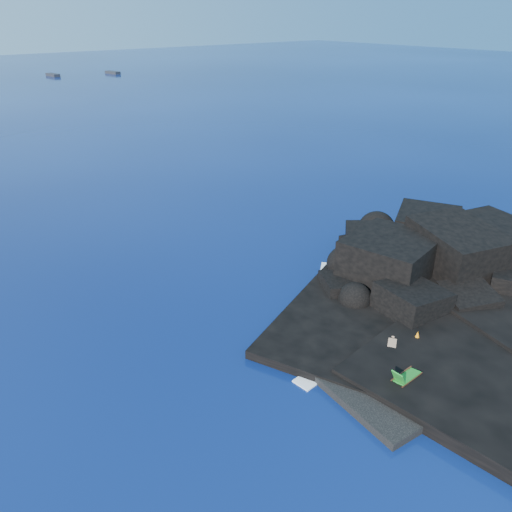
{
  "coord_description": "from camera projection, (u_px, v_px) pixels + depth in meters",
  "views": [
    {
      "loc": [
        -12.25,
        -9.15,
        14.55
      ],
      "look_at": [
        3.76,
        10.63,
        2.0
      ],
      "focal_mm": 35.0,
      "sensor_mm": 36.0,
      "label": 1
    }
  ],
  "objects": [
    {
      "name": "headland",
      "position": [
        461.0,
        287.0,
        29.16
      ],
      "size": [
        24.0,
        24.0,
        3.6
      ],
      "primitive_type": null,
      "color": "black",
      "rests_on": "ground"
    },
    {
      "name": "deck_chair",
      "position": [
        407.0,
        373.0,
        20.97
      ],
      "size": [
        1.5,
        0.68,
        1.02
      ],
      "primitive_type": null,
      "rotation": [
        0.0,
        0.0,
        0.02
      ],
      "color": "#1B7921",
      "rests_on": "beach"
    },
    {
      "name": "marker_cone",
      "position": [
        417.0,
        337.0,
        23.67
      ],
      "size": [
        0.47,
        0.47,
        0.58
      ],
      "primitive_type": "cone",
      "rotation": [
        0.0,
        0.0,
        0.26
      ],
      "color": "orange",
      "rests_on": "beach"
    },
    {
      "name": "sunbather",
      "position": [
        392.0,
        344.0,
        23.3
      ],
      "size": [
        1.73,
        1.35,
        0.27
      ],
      "primitive_type": null,
      "rotation": [
        0.0,
        0.0,
        0.57
      ],
      "color": "tan",
      "rests_on": "towel"
    },
    {
      "name": "distant_boat_a",
      "position": [
        53.0,
        76.0,
        122.68
      ],
      "size": [
        2.01,
        5.04,
        0.66
      ],
      "primitive_type": "cube",
      "rotation": [
        0.0,
        0.0,
        0.1
      ],
      "color": "black",
      "rests_on": "ground"
    },
    {
      "name": "towel",
      "position": [
        392.0,
        347.0,
        23.37
      ],
      "size": [
        2.01,
        1.72,
        0.05
      ],
      "primitive_type": "cube",
      "rotation": [
        0.0,
        0.0,
        0.57
      ],
      "color": "white",
      "rests_on": "beach"
    },
    {
      "name": "surf_foam",
      "position": [
        342.0,
        321.0,
        26.04
      ],
      "size": [
        10.0,
        8.0,
        0.06
      ],
      "primitive_type": null,
      "color": "white",
      "rests_on": "ground"
    },
    {
      "name": "distant_boat_b",
      "position": [
        113.0,
        74.0,
        127.47
      ],
      "size": [
        2.25,
        5.02,
        0.65
      ],
      "primitive_type": "cube",
      "rotation": [
        0.0,
        0.0,
        0.16
      ],
      "color": "#222327",
      "rests_on": "ground"
    },
    {
      "name": "ground",
      "position": [
        351.0,
        420.0,
        19.73
      ],
      "size": [
        400.0,
        400.0,
        0.0
      ],
      "primitive_type": "plane",
      "color": "#030B33",
      "rests_on": "ground"
    },
    {
      "name": "beach",
      "position": [
        409.0,
        368.0,
        22.62
      ],
      "size": [
        9.08,
        6.86,
        0.7
      ],
      "primitive_type": "cube",
      "rotation": [
        0.0,
        0.0,
        -0.1
      ],
      "color": "black",
      "rests_on": "ground"
    }
  ]
}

